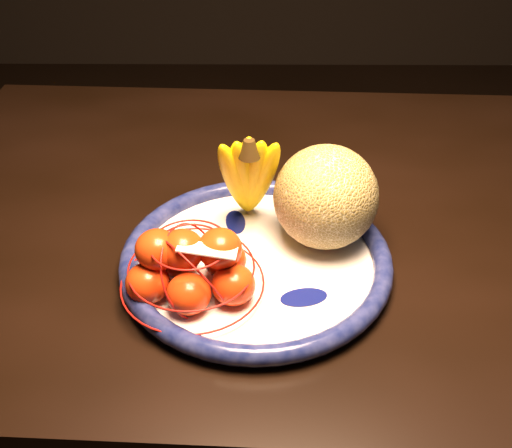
{
  "coord_description": "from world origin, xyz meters",
  "views": [
    {
      "loc": [
        -0.22,
        -0.74,
        1.28
      ],
      "look_at": [
        -0.22,
        -0.07,
        0.77
      ],
      "focal_mm": 45.0,
      "sensor_mm": 36.0,
      "label": 1
    }
  ],
  "objects_px": {
    "fruit_bowl": "(256,261)",
    "banana_bunch": "(249,174)",
    "cantaloupe": "(326,197)",
    "mandarin_bag": "(192,267)",
    "dining_table": "(348,249)"
  },
  "relations": [
    {
      "from": "mandarin_bag",
      "to": "cantaloupe",
      "type": "bearing_deg",
      "value": 31.42
    },
    {
      "from": "fruit_bowl",
      "to": "mandarin_bag",
      "type": "bearing_deg",
      "value": -144.79
    },
    {
      "from": "fruit_bowl",
      "to": "banana_bunch",
      "type": "distance_m",
      "value": 0.12
    },
    {
      "from": "mandarin_bag",
      "to": "fruit_bowl",
      "type": "bearing_deg",
      "value": 35.21
    },
    {
      "from": "fruit_bowl",
      "to": "banana_bunch",
      "type": "xyz_separation_m",
      "value": [
        -0.01,
        0.09,
        0.09
      ]
    },
    {
      "from": "cantaloupe",
      "to": "mandarin_bag",
      "type": "xyz_separation_m",
      "value": [
        -0.17,
        -0.11,
        -0.03
      ]
    },
    {
      "from": "cantaloupe",
      "to": "mandarin_bag",
      "type": "distance_m",
      "value": 0.21
    },
    {
      "from": "dining_table",
      "to": "cantaloupe",
      "type": "xyz_separation_m",
      "value": [
        -0.05,
        -0.09,
        0.16
      ]
    },
    {
      "from": "cantaloupe",
      "to": "banana_bunch",
      "type": "height_order",
      "value": "banana_bunch"
    },
    {
      "from": "cantaloupe",
      "to": "mandarin_bag",
      "type": "height_order",
      "value": "cantaloupe"
    },
    {
      "from": "fruit_bowl",
      "to": "mandarin_bag",
      "type": "relative_size",
      "value": 1.74
    },
    {
      "from": "cantaloupe",
      "to": "dining_table",
      "type": "bearing_deg",
      "value": 58.24
    },
    {
      "from": "fruit_bowl",
      "to": "cantaloupe",
      "type": "relative_size",
      "value": 2.58
    },
    {
      "from": "banana_bunch",
      "to": "dining_table",
      "type": "bearing_deg",
      "value": 13.8
    },
    {
      "from": "banana_bunch",
      "to": "cantaloupe",
      "type": "bearing_deg",
      "value": -22.43
    }
  ]
}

